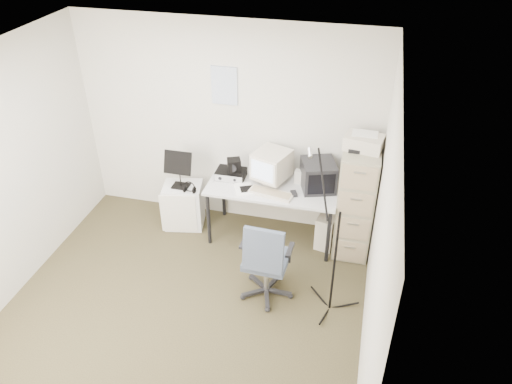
% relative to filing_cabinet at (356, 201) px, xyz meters
% --- Properties ---
extents(floor, '(3.60, 3.60, 0.01)m').
position_rel_filing_cabinet_xyz_m(floor, '(-1.58, -1.48, -0.66)').
color(floor, '#2D281B').
rests_on(floor, ground).
extents(ceiling, '(3.60, 3.60, 0.01)m').
position_rel_filing_cabinet_xyz_m(ceiling, '(-1.58, -1.48, 1.85)').
color(ceiling, white).
rests_on(ceiling, ground).
extents(wall_back, '(3.60, 0.02, 2.50)m').
position_rel_filing_cabinet_xyz_m(wall_back, '(-1.58, 0.32, 0.60)').
color(wall_back, beige).
rests_on(wall_back, ground).
extents(wall_right, '(0.02, 3.60, 2.50)m').
position_rel_filing_cabinet_xyz_m(wall_right, '(0.22, -1.48, 0.60)').
color(wall_right, beige).
rests_on(wall_right, ground).
extents(wall_calendar, '(0.30, 0.02, 0.44)m').
position_rel_filing_cabinet_xyz_m(wall_calendar, '(-1.60, 0.31, 1.10)').
color(wall_calendar, white).
rests_on(wall_calendar, wall_back).
extents(filing_cabinet, '(0.40, 0.60, 1.30)m').
position_rel_filing_cabinet_xyz_m(filing_cabinet, '(0.00, 0.00, 0.00)').
color(filing_cabinet, gray).
rests_on(filing_cabinet, floor).
extents(printer, '(0.44, 0.33, 0.15)m').
position_rel_filing_cabinet_xyz_m(printer, '(0.00, 0.03, 0.73)').
color(printer, beige).
rests_on(printer, filing_cabinet).
extents(desk, '(1.50, 0.70, 0.73)m').
position_rel_filing_cabinet_xyz_m(desk, '(-0.95, -0.03, -0.29)').
color(desk, silver).
rests_on(desk, floor).
extents(crt_monitor, '(0.46, 0.47, 0.39)m').
position_rel_filing_cabinet_xyz_m(crt_monitor, '(-0.99, 0.05, 0.28)').
color(crt_monitor, beige).
rests_on(crt_monitor, desk).
extents(crt_tv, '(0.47, 0.48, 0.33)m').
position_rel_filing_cabinet_xyz_m(crt_tv, '(-0.45, 0.05, 0.25)').
color(crt_tv, black).
rests_on(crt_tv, desk).
extents(desk_speaker, '(0.09, 0.09, 0.16)m').
position_rel_filing_cabinet_xyz_m(desk_speaker, '(-0.68, 0.11, 0.16)').
color(desk_speaker, beige).
rests_on(desk_speaker, desk).
extents(keyboard, '(0.52, 0.26, 0.03)m').
position_rel_filing_cabinet_xyz_m(keyboard, '(-0.94, -0.21, 0.09)').
color(keyboard, beige).
rests_on(keyboard, desk).
extents(mouse, '(0.10, 0.12, 0.03)m').
position_rel_filing_cabinet_xyz_m(mouse, '(-0.69, -0.16, 0.10)').
color(mouse, black).
rests_on(mouse, desk).
extents(radio_receiver, '(0.35, 0.25, 0.10)m').
position_rel_filing_cabinet_xyz_m(radio_receiver, '(-1.47, 0.03, 0.13)').
color(radio_receiver, black).
rests_on(radio_receiver, desk).
extents(radio_speaker, '(0.19, 0.19, 0.15)m').
position_rel_filing_cabinet_xyz_m(radio_speaker, '(-1.43, 0.03, 0.25)').
color(radio_speaker, black).
rests_on(radio_speaker, radio_receiver).
extents(papers, '(0.29, 0.32, 0.02)m').
position_rel_filing_cabinet_xyz_m(papers, '(-1.25, -0.20, 0.09)').
color(papers, white).
rests_on(papers, desk).
extents(pc_tower, '(0.28, 0.48, 0.42)m').
position_rel_filing_cabinet_xyz_m(pc_tower, '(-0.28, 0.04, -0.44)').
color(pc_tower, beige).
rests_on(pc_tower, floor).
extents(office_chair, '(0.59, 0.59, 0.98)m').
position_rel_filing_cabinet_xyz_m(office_chair, '(-0.80, -1.00, -0.16)').
color(office_chair, '#4C5764').
rests_on(office_chair, floor).
extents(side_cart, '(0.52, 0.45, 0.57)m').
position_rel_filing_cabinet_xyz_m(side_cart, '(-2.07, -0.04, -0.37)').
color(side_cart, silver).
rests_on(side_cart, floor).
extents(music_stand, '(0.38, 0.29, 0.49)m').
position_rel_filing_cabinet_xyz_m(music_stand, '(-2.08, -0.06, 0.16)').
color(music_stand, black).
rests_on(music_stand, side_cart).
extents(headphones, '(0.17, 0.17, 0.03)m').
position_rel_filing_cabinet_xyz_m(headphones, '(-1.93, -0.15, -0.03)').
color(headphones, black).
rests_on(headphones, side_cart).
extents(mic_stand, '(0.03, 0.03, 1.57)m').
position_rel_filing_cabinet_xyz_m(mic_stand, '(-0.12, -1.05, 0.14)').
color(mic_stand, black).
rests_on(mic_stand, floor).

